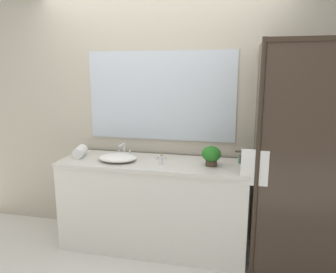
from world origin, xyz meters
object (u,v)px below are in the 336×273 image
at_px(faucet, 124,152).
at_px(potted_plant, 211,155).
at_px(amenity_bottle_body_wash, 161,160).
at_px(amenity_bottle_lotion, 240,159).
at_px(soap_dish, 160,157).
at_px(rolled_towel_near_edge, 80,152).
at_px(sink_basin, 118,157).

bearing_deg(faucet, potted_plant, -8.72).
bearing_deg(potted_plant, amenity_bottle_body_wash, -172.07).
bearing_deg(amenity_bottle_lotion, soap_dish, -179.13).
height_order(potted_plant, amenity_bottle_body_wash, potted_plant).
xyz_separation_m(faucet, potted_plant, (0.90, -0.14, 0.05)).
xyz_separation_m(potted_plant, rolled_towel_near_edge, (-1.32, 0.03, -0.05)).
bearing_deg(rolled_towel_near_edge, soap_dish, 6.94).
height_order(potted_plant, rolled_towel_near_edge, potted_plant).
distance_m(soap_dish, amenity_bottle_body_wash, 0.20).
xyz_separation_m(sink_basin, rolled_towel_near_edge, (-0.42, 0.06, 0.02)).
bearing_deg(sink_basin, soap_dish, 22.80).
distance_m(potted_plant, soap_dish, 0.54).
bearing_deg(amenity_bottle_body_wash, soap_dish, 107.34).
height_order(amenity_bottle_body_wash, amenity_bottle_lotion, amenity_bottle_body_wash).
bearing_deg(soap_dish, amenity_bottle_body_wash, -72.66).
xyz_separation_m(sink_basin, amenity_bottle_lotion, (1.15, 0.17, 0.01)).
xyz_separation_m(potted_plant, amenity_bottle_body_wash, (-0.46, -0.06, -0.06)).
bearing_deg(faucet, rolled_towel_near_edge, -165.23).
bearing_deg(potted_plant, soap_dish, 166.51).
height_order(sink_basin, amenity_bottle_lotion, amenity_bottle_lotion).
height_order(amenity_bottle_body_wash, rolled_towel_near_edge, rolled_towel_near_edge).
bearing_deg(rolled_towel_near_edge, sink_basin, -8.31).
relative_size(sink_basin, rolled_towel_near_edge, 1.89).
bearing_deg(potted_plant, sink_basin, -177.65).
relative_size(faucet, rolled_towel_near_edge, 0.84).
relative_size(faucet, amenity_bottle_body_wash, 1.73).
bearing_deg(rolled_towel_near_edge, amenity_bottle_lotion, 3.99).
distance_m(potted_plant, amenity_bottle_lotion, 0.29).
relative_size(sink_basin, potted_plant, 2.09).
relative_size(faucet, amenity_bottle_lotion, 1.76).
xyz_separation_m(amenity_bottle_lotion, rolled_towel_near_edge, (-1.58, -0.11, 0.01)).
bearing_deg(faucet, amenity_bottle_body_wash, -24.56).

